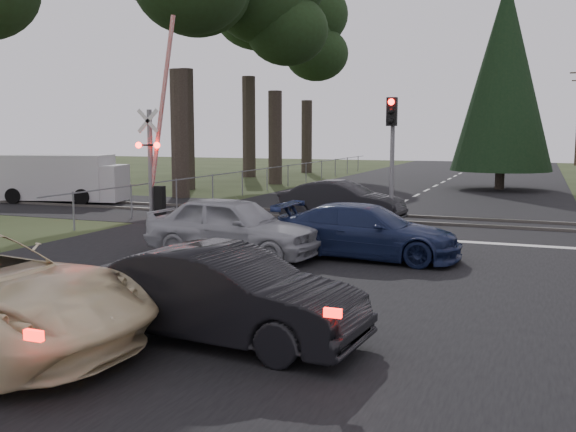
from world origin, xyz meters
The scene contains 17 objects.
ground centered at (0.00, 0.00, 0.00)m, with size 120.00×120.00×0.00m, color #273116.
road centered at (0.00, 10.00, 0.01)m, with size 14.00×100.00×0.01m, color black.
rail_corridor centered at (0.00, 12.00, 0.01)m, with size 120.00×8.00×0.01m, color black.
stop_line centered at (0.00, 8.20, 0.01)m, with size 13.00×0.35×0.00m, color silver.
rail_near centered at (0.00, 11.20, 0.05)m, with size 120.00×0.12×0.10m, color #59544C.
rail_far centered at (0.00, 12.80, 0.05)m, with size 120.00×0.12×0.10m, color #59544C.
crossing_signal centered at (-7.27, 9.79, 2.06)m, with size 1.62×0.38×6.96m.
traffic_signal_center centered at (1.00, 10.68, 2.81)m, with size 0.32×0.48×4.10m.
euc_tree_c centered at (-9.00, 25.00, 9.51)m, with size 6.00×6.00×13.20m.
euc_tree_e centered at (-11.00, 36.00, 9.51)m, with size 6.00×6.00×13.20m.
conifer_tree centered at (3.50, 26.00, 5.99)m, with size 5.20×5.20×11.00m.
fence_left centered at (-7.80, 22.50, 0.00)m, with size 0.10×36.00×1.20m, color slate, non-canonical shape.
dark_hatchback centered at (1.35, -1.78, 0.68)m, with size 1.44×4.12×1.36m, color black.
silver_car centered at (-1.34, 3.95, 0.74)m, with size 1.74×4.34×1.48m, color #9FA2A7.
blue_sedan centered at (1.69, 4.99, 0.64)m, with size 1.80×4.43×1.29m, color #172247.
dark_car_far centered at (-0.67, 10.77, 0.69)m, with size 1.46×4.18×1.38m, color black.
white_van centered at (-13.58, 12.48, 1.04)m, with size 5.53×3.12×2.05m.
Camera 1 is at (5.46, -9.75, 2.98)m, focal length 40.00 mm.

